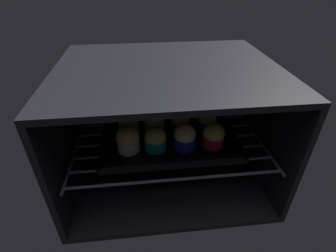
% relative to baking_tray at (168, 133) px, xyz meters
% --- Properties ---
extents(oven_cavity, '(0.59, 0.47, 0.37)m').
position_rel_baking_tray_xyz_m(oven_cavity, '(0.00, 0.05, 0.02)').
color(oven_cavity, black).
rests_on(oven_cavity, ground).
extents(oven_rack, '(0.55, 0.42, 0.01)m').
position_rel_baking_tray_xyz_m(oven_rack, '(0.00, 0.00, -0.01)').
color(oven_rack, '#51515B').
rests_on(oven_rack, oven_cavity).
extents(baking_tray, '(0.39, 0.31, 0.02)m').
position_rel_baking_tray_xyz_m(baking_tray, '(0.00, 0.00, 0.00)').
color(baking_tray, black).
rests_on(baking_tray, oven_rack).
extents(muffin_row0_col0, '(0.06, 0.06, 0.07)m').
position_rel_baking_tray_xyz_m(muffin_row0_col0, '(-0.12, -0.08, 0.04)').
color(muffin_row0_col0, silver).
rests_on(muffin_row0_col0, baking_tray).
extents(muffin_row0_col1, '(0.06, 0.06, 0.07)m').
position_rel_baking_tray_xyz_m(muffin_row0_col1, '(-0.04, -0.08, 0.04)').
color(muffin_row0_col1, '#0C8C84').
rests_on(muffin_row0_col1, baking_tray).
extents(muffin_row0_col2, '(0.06, 0.06, 0.07)m').
position_rel_baking_tray_xyz_m(muffin_row0_col2, '(0.04, -0.08, 0.04)').
color(muffin_row0_col2, '#1928B7').
rests_on(muffin_row0_col2, baking_tray).
extents(muffin_row0_col3, '(0.06, 0.06, 0.07)m').
position_rel_baking_tray_xyz_m(muffin_row0_col3, '(0.12, -0.08, 0.04)').
color(muffin_row0_col3, red).
rests_on(muffin_row0_col3, baking_tray).
extents(muffin_row1_col0, '(0.06, 0.06, 0.07)m').
position_rel_baking_tray_xyz_m(muffin_row1_col0, '(-0.12, -0.00, 0.04)').
color(muffin_row1_col0, silver).
rests_on(muffin_row1_col0, baking_tray).
extents(muffin_row1_col1, '(0.06, 0.06, 0.08)m').
position_rel_baking_tray_xyz_m(muffin_row1_col1, '(-0.04, 0.00, 0.04)').
color(muffin_row1_col1, silver).
rests_on(muffin_row1_col1, baking_tray).
extents(muffin_row1_col2, '(0.06, 0.06, 0.07)m').
position_rel_baking_tray_xyz_m(muffin_row1_col2, '(0.04, -0.00, 0.04)').
color(muffin_row1_col2, '#1928B7').
rests_on(muffin_row1_col2, baking_tray).
extents(muffin_row1_col3, '(0.06, 0.06, 0.07)m').
position_rel_baking_tray_xyz_m(muffin_row1_col3, '(0.12, 0.00, 0.04)').
color(muffin_row1_col3, '#7A238C').
rests_on(muffin_row1_col3, baking_tray).
extents(muffin_row2_col0, '(0.06, 0.06, 0.07)m').
position_rel_baking_tray_xyz_m(muffin_row2_col0, '(-0.12, 0.08, 0.04)').
color(muffin_row2_col0, '#1928B7').
rests_on(muffin_row2_col0, baking_tray).
extents(muffin_row2_col1, '(0.06, 0.06, 0.07)m').
position_rel_baking_tray_xyz_m(muffin_row2_col1, '(-0.04, 0.08, 0.04)').
color(muffin_row2_col1, red).
rests_on(muffin_row2_col1, baking_tray).
extents(muffin_row2_col2, '(0.06, 0.06, 0.07)m').
position_rel_baking_tray_xyz_m(muffin_row2_col2, '(0.04, 0.08, 0.04)').
color(muffin_row2_col2, '#1928B7').
rests_on(muffin_row2_col2, baking_tray).
extents(muffin_row2_col3, '(0.06, 0.06, 0.08)m').
position_rel_baking_tray_xyz_m(muffin_row2_col3, '(0.12, 0.08, 0.04)').
color(muffin_row2_col3, silver).
rests_on(muffin_row2_col3, baking_tray).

